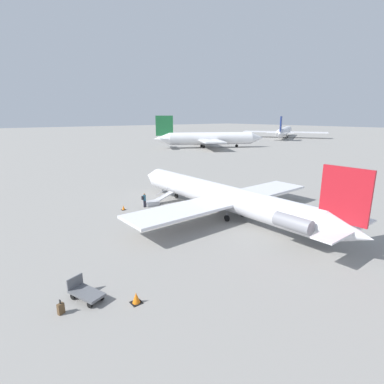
{
  "coord_description": "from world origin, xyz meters",
  "views": [
    {
      "loc": [
        -23.71,
        22.49,
        10.79
      ],
      "look_at": [
        3.76,
        0.91,
        1.88
      ],
      "focal_mm": 28.0,
      "sensor_mm": 36.0,
      "label": 1
    }
  ],
  "objects": [
    {
      "name": "passenger",
      "position": [
        7.29,
        5.51,
        1.0
      ],
      "size": [
        0.36,
        0.54,
        1.74
      ],
      "rotation": [
        0.0,
        0.0,
        -1.55
      ],
      "color": "#23232D",
      "rests_on": "ground"
    },
    {
      "name": "traffic_cone_near_stairs",
      "position": [
        7.83,
        8.01,
        0.25
      ],
      "size": [
        0.49,
        0.49,
        0.53
      ],
      "color": "black",
      "rests_on": "ground"
    },
    {
      "name": "suitcase",
      "position": [
        -7.69,
        19.25,
        0.33
      ],
      "size": [
        0.32,
        0.41,
        0.88
      ],
      "rotation": [
        0.0,
        0.0,
        1.88
      ],
      "color": "brown",
      "rests_on": "ground"
    },
    {
      "name": "ground_plane",
      "position": [
        0.0,
        0.0,
        0.0
      ],
      "size": [
        600.0,
        600.0,
        0.0
      ],
      "primitive_type": "plane",
      "color": "gray"
    },
    {
      "name": "boarding_stairs",
      "position": [
        7.49,
        4.01,
        0.38
      ],
      "size": [
        1.13,
        4.03,
        1.74
      ],
      "rotation": [
        0.0,
        0.0,
        -1.55
      ],
      "color": "#B2B2B7",
      "rests_on": "ground"
    },
    {
      "name": "airplane_far_left",
      "position": [
        69.73,
        -111.27,
        3.16
      ],
      "size": [
        38.51,
        48.4,
        10.64
      ],
      "rotation": [
        0.0,
        0.0,
        5.24
      ],
      "color": "silver",
      "rests_on": "ground"
    },
    {
      "name": "airplane_main",
      "position": [
        -0.98,
        -0.02,
        2.12
      ],
      "size": [
        31.7,
        23.91,
        7.09
      ],
      "rotation": [
        0.0,
        0.0,
        0.02
      ],
      "color": "silver",
      "rests_on": "ground"
    },
    {
      "name": "luggage_cart",
      "position": [
        -7.15,
        17.68,
        0.46
      ],
      "size": [
        2.44,
        1.76,
        1.22
      ],
      "rotation": [
        0.0,
        0.0,
        0.34
      ],
      "color": "#595B60",
      "rests_on": "ground"
    },
    {
      "name": "traffic_cone_near_cart",
      "position": [
        -9.4,
        15.46,
        0.32
      ],
      "size": [
        0.63,
        0.63,
        0.69
      ],
      "color": "black",
      "rests_on": "ground"
    },
    {
      "name": "airplane_taxiing_distant",
      "position": [
        55.29,
        -46.77,
        3.26
      ],
      "size": [
        27.97,
        35.94,
        10.9
      ],
      "rotation": [
        0.0,
        0.0,
        4.2
      ],
      "color": "white",
      "rests_on": "ground"
    }
  ]
}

